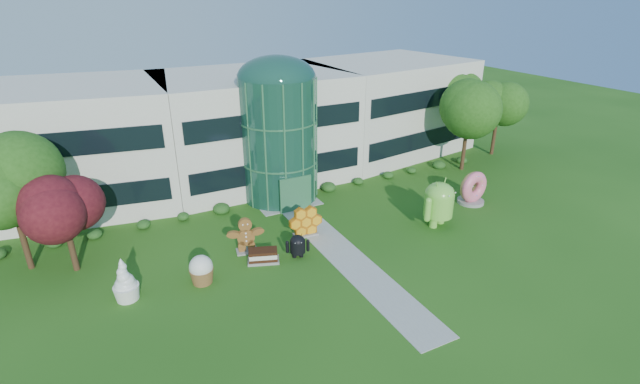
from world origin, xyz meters
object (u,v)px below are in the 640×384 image
android_green (439,200)px  android_black (298,244)px  donut (472,187)px  gingerbread (246,235)px

android_green → android_black: bearing=159.4°
android_black → donut: bearing=22.7°
donut → android_black: bearing=179.1°
donut → gingerbread: (-18.67, 0.95, -0.13)m
android_green → donut: bearing=1.8°
android_black → gingerbread: size_ratio=0.68×
donut → gingerbread: size_ratio=1.02×
gingerbread → android_black: bearing=-27.2°
donut → gingerbread: donut is taller
android_green → gingerbread: (-13.68, 2.70, -0.71)m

